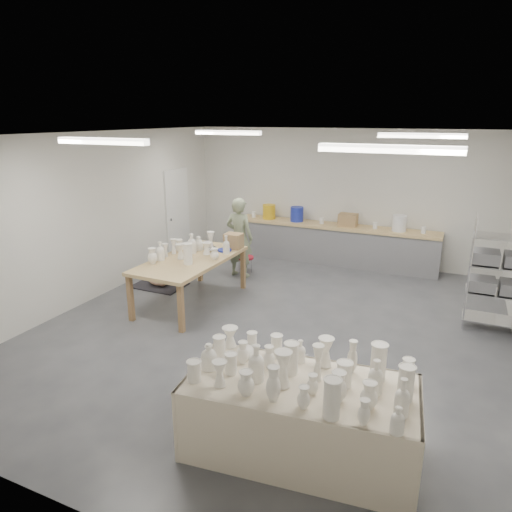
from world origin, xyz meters
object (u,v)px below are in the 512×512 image
at_px(drying_table, 300,414).
at_px(potter, 239,238).
at_px(work_table, 195,256).
at_px(red_stool, 245,258).

distance_m(drying_table, potter, 5.39).
height_order(drying_table, potter, potter).
relative_size(drying_table, work_table, 1.02).
relative_size(potter, red_stool, 4.28).
distance_m(potter, red_stool, 0.59).
bearing_deg(potter, drying_table, 126.59).
bearing_deg(red_stool, drying_table, -59.10).
height_order(work_table, potter, potter).
height_order(potter, red_stool, potter).
height_order(work_table, red_stool, work_table).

